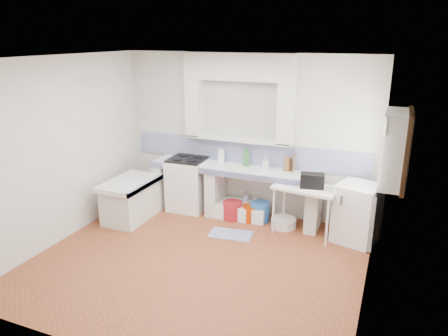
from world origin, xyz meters
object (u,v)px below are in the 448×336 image
at_px(stove, 188,184).
at_px(sink, 241,211).
at_px(side_table, 304,211).
at_px(fridge, 357,213).

relative_size(stove, sink, 1.01).
relative_size(sink, side_table, 0.95).
bearing_deg(stove, sink, -1.92).
bearing_deg(side_table, stove, -178.95).
relative_size(stove, fridge, 1.01).
xyz_separation_m(stove, fridge, (2.98, -0.17, -0.01)).
distance_m(sink, side_table, 1.23).
bearing_deg(sink, fridge, -8.59).
relative_size(stove, side_table, 0.96).
height_order(sink, fridge, fridge).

